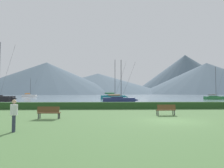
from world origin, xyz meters
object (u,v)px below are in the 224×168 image
(sailboat_slip_7, at_px, (29,96))
(person_standing_walker, at_px, (14,113))
(sailboat_slip_5, at_px, (119,100))
(park_bench_near_path, at_px, (166,109))
(sailboat_slip_2, at_px, (215,98))
(park_bench_under_tree, at_px, (49,112))
(sailboat_slip_0, at_px, (113,97))

(sailboat_slip_7, height_order, person_standing_walker, sailboat_slip_7)
(sailboat_slip_5, bearing_deg, person_standing_walker, -105.94)
(park_bench_near_path, distance_m, person_standing_walker, 12.51)
(sailboat_slip_2, relative_size, sailboat_slip_5, 1.14)
(park_bench_under_tree, relative_size, person_standing_walker, 1.04)
(park_bench_under_tree, bearing_deg, park_bench_near_path, 15.93)
(sailboat_slip_0, relative_size, person_standing_walker, 7.82)
(park_bench_under_tree, height_order, person_standing_walker, person_standing_walker)
(sailboat_slip_0, distance_m, sailboat_slip_5, 23.81)
(sailboat_slip_0, relative_size, park_bench_near_path, 7.51)
(person_standing_walker, bearing_deg, sailboat_slip_7, 96.21)
(sailboat_slip_0, xyz_separation_m, sailboat_slip_5, (0.15, -23.81, -0.15))
(sailboat_slip_0, xyz_separation_m, park_bench_near_path, (2.64, -47.86, -0.24))
(sailboat_slip_5, height_order, sailboat_slip_7, sailboat_slip_7)
(sailboat_slip_0, relative_size, sailboat_slip_2, 1.27)
(person_standing_walker, bearing_deg, sailboat_slip_2, 39.19)
(sailboat_slip_7, bearing_deg, park_bench_near_path, -59.01)
(sailboat_slip_0, relative_size, park_bench_under_tree, 7.54)
(sailboat_slip_5, bearing_deg, sailboat_slip_7, 121.28)
(sailboat_slip_7, xyz_separation_m, park_bench_under_tree, (33.61, -87.68, -0.12))
(sailboat_slip_0, distance_m, person_standing_walker, 55.75)
(sailboat_slip_7, relative_size, park_bench_near_path, 5.46)
(sailboat_slip_7, relative_size, person_standing_walker, 5.68)
(sailboat_slip_2, distance_m, sailboat_slip_7, 83.33)
(sailboat_slip_5, relative_size, sailboat_slip_7, 0.95)
(park_bench_near_path, xyz_separation_m, park_bench_under_tree, (-9.74, -2.21, 0.00))
(sailboat_slip_2, distance_m, park_bench_near_path, 51.73)
(park_bench_under_tree, bearing_deg, sailboat_slip_2, 53.08)
(sailboat_slip_2, bearing_deg, sailboat_slip_7, 146.21)
(sailboat_slip_0, relative_size, sailboat_slip_7, 1.38)
(park_bench_under_tree, bearing_deg, sailboat_slip_0, 85.08)
(sailboat_slip_2, xyz_separation_m, sailboat_slip_5, (-30.95, -19.15, 0.02))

